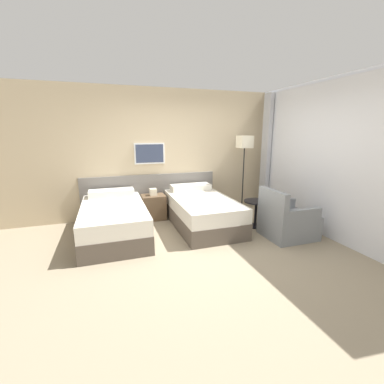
{
  "coord_description": "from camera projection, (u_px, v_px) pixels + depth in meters",
  "views": [
    {
      "loc": [
        -1.44,
        -3.52,
        1.81
      ],
      "look_at": [
        0.03,
        0.9,
        0.71
      ],
      "focal_mm": 24.0,
      "sensor_mm": 36.0,
      "label": 1
    }
  ],
  "objects": [
    {
      "name": "nightstand",
      "position": [
        154.0,
        207.0,
        5.42
      ],
      "size": [
        0.48,
        0.41,
        0.65
      ],
      "color": "brown",
      "rests_on": "ground_plane"
    },
    {
      "name": "side_table",
      "position": [
        256.0,
        208.0,
        4.95
      ],
      "size": [
        0.48,
        0.48,
        0.52
      ],
      "color": "black",
      "rests_on": "ground_plane"
    },
    {
      "name": "wall_headboard",
      "position": [
        174.0,
        156.0,
        5.64
      ],
      "size": [
        10.0,
        0.1,
        2.7
      ],
      "color": "#C6B28E",
      "rests_on": "ground_plane"
    },
    {
      "name": "ground_plane",
      "position": [
        208.0,
        247.0,
        4.11
      ],
      "size": [
        16.0,
        16.0,
        0.0
      ],
      "primitive_type": "plane",
      "color": "gray"
    },
    {
      "name": "bed_near_window",
      "position": [
        202.0,
        211.0,
        5.02
      ],
      "size": [
        1.08,
        1.92,
        0.69
      ],
      "color": "brown",
      "rests_on": "ground_plane"
    },
    {
      "name": "wall_window",
      "position": [
        333.0,
        160.0,
        4.32
      ],
      "size": [
        0.21,
        4.46,
        2.7
      ],
      "color": "white",
      "rests_on": "ground_plane"
    },
    {
      "name": "bed_near_door",
      "position": [
        114.0,
        220.0,
        4.51
      ],
      "size": [
        1.08,
        1.92,
        0.69
      ],
      "color": "brown",
      "rests_on": "ground_plane"
    },
    {
      "name": "armchair",
      "position": [
        287.0,
        222.0,
        4.47
      ],
      "size": [
        0.81,
        0.72,
        0.87
      ],
      "rotation": [
        0.0,
        0.0,
        1.57
      ],
      "color": "gray",
      "rests_on": "ground_plane"
    },
    {
      "name": "floor_lamp",
      "position": [
        245.0,
        147.0,
        5.52
      ],
      "size": [
        0.28,
        0.28,
        1.73
      ],
      "color": "black",
      "rests_on": "ground_plane"
    }
  ]
}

